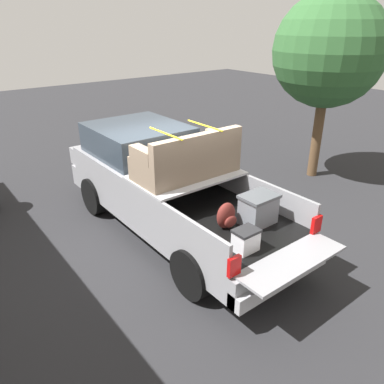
# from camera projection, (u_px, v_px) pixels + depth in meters

# --- Properties ---
(ground_plane) EXTENTS (40.00, 40.00, 0.00)m
(ground_plane) POSITION_uv_depth(u_px,v_px,m) (174.00, 231.00, 7.61)
(ground_plane) COLOR #262628
(pickup_truck) EXTENTS (6.05, 2.06, 2.23)m
(pickup_truck) POSITION_uv_depth(u_px,v_px,m) (162.00, 181.00, 7.48)
(pickup_truck) COLOR gray
(pickup_truck) RESTS_ON ground_plane
(tree_background) EXTENTS (2.74, 2.74, 4.62)m
(tree_background) POSITION_uv_depth(u_px,v_px,m) (329.00, 51.00, 9.04)
(tree_background) COLOR brown
(tree_background) RESTS_ON ground_plane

